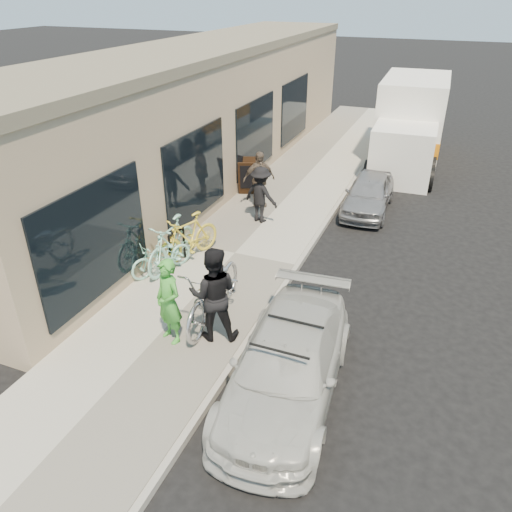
% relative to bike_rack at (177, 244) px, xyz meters
% --- Properties ---
extents(ground, '(120.00, 120.00, 0.00)m').
position_rel_bike_rack_xyz_m(ground, '(3.03, -2.09, -0.64)').
color(ground, black).
rests_on(ground, ground).
extents(sidewalk, '(3.00, 34.00, 0.15)m').
position_rel_bike_rack_xyz_m(sidewalk, '(1.03, 0.91, -0.56)').
color(sidewalk, '#A4A094').
rests_on(sidewalk, ground).
extents(curb, '(0.12, 34.00, 0.13)m').
position_rel_bike_rack_xyz_m(curb, '(2.58, 0.91, -0.57)').
color(curb, gray).
rests_on(curb, ground).
extents(storefront, '(3.60, 20.00, 4.22)m').
position_rel_bike_rack_xyz_m(storefront, '(-2.21, 5.90, 1.49)').
color(storefront, tan).
rests_on(storefront, ground).
extents(bike_rack, '(0.12, 0.57, 0.81)m').
position_rel_bike_rack_xyz_m(bike_rack, '(0.00, 0.00, 0.00)').
color(bike_rack, black).
rests_on(bike_rack, sidewalk).
extents(sandwich_board, '(0.82, 0.83, 1.06)m').
position_rel_bike_rack_xyz_m(sandwich_board, '(-0.14, 4.60, 0.06)').
color(sandwich_board, black).
rests_on(sandwich_board, sidewalk).
extents(sedan_white, '(1.94, 4.11, 1.20)m').
position_rel_bike_rack_xyz_m(sedan_white, '(3.63, -2.89, -0.06)').
color(sedan_white, '#B8B8B3').
rests_on(sedan_white, ground).
extents(sedan_silver, '(1.33, 3.11, 1.05)m').
position_rel_bike_rack_xyz_m(sedan_silver, '(3.42, 4.99, -0.11)').
color(sedan_silver, gray).
rests_on(sedan_silver, ground).
extents(moving_truck, '(2.43, 5.99, 2.90)m').
position_rel_bike_rack_xyz_m(moving_truck, '(3.85, 10.12, 0.65)').
color(moving_truck, white).
rests_on(moving_truck, ground).
extents(tandem_bike, '(0.92, 2.35, 1.22)m').
position_rel_bike_rack_xyz_m(tandem_bike, '(1.75, -1.63, 0.12)').
color(tandem_bike, '#ADADAF').
rests_on(tandem_bike, sidewalk).
extents(woman_rider, '(0.70, 0.59, 1.62)m').
position_rel_bike_rack_xyz_m(woman_rider, '(1.31, -2.52, 0.32)').
color(woman_rider, green).
rests_on(woman_rider, sidewalk).
extents(man_standing, '(1.06, 0.95, 1.79)m').
position_rel_bike_rack_xyz_m(man_standing, '(2.00, -2.14, 0.41)').
color(man_standing, black).
rests_on(man_standing, sidewalk).
extents(cruiser_bike_a, '(0.59, 1.92, 1.15)m').
position_rel_bike_rack_xyz_m(cruiser_bike_a, '(-0.02, -0.20, 0.09)').
color(cruiser_bike_a, '#92DBC6').
rests_on(cruiser_bike_a, sidewalk).
extents(cruiser_bike_b, '(1.14, 1.60, 0.80)m').
position_rel_bike_rack_xyz_m(cruiser_bike_b, '(-0.10, -0.52, -0.09)').
color(cruiser_bike_b, '#92DBC6').
rests_on(cruiser_bike_b, sidewalk).
extents(cruiser_bike_c, '(1.09, 1.86, 1.08)m').
position_rel_bike_rack_xyz_m(cruiser_bike_c, '(0.14, 0.28, 0.05)').
color(cruiser_bike_c, gold).
rests_on(cruiser_bike_c, sidewalk).
extents(bystander_a, '(1.09, 0.79, 1.52)m').
position_rel_bike_rack_xyz_m(bystander_a, '(0.93, 2.85, 0.27)').
color(bystander_a, black).
rests_on(bystander_a, sidewalk).
extents(bystander_b, '(0.96, 0.92, 1.61)m').
position_rel_bike_rack_xyz_m(bystander_b, '(0.50, 3.80, 0.32)').
color(bystander_b, brown).
rests_on(bystander_b, sidewalk).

